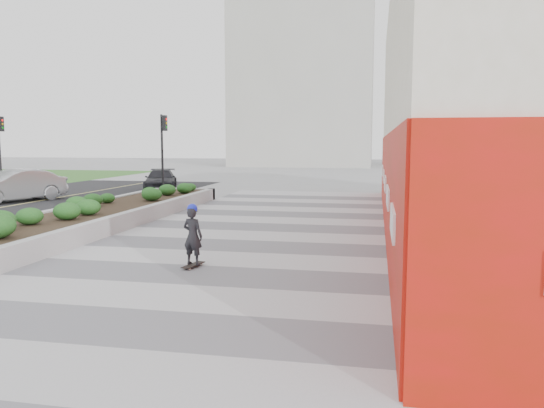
{
  "coord_description": "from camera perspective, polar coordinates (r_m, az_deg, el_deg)",
  "views": [
    {
      "loc": [
        3.67,
        -8.52,
        2.76
      ],
      "look_at": [
        0.91,
        5.46,
        1.1
      ],
      "focal_mm": 35.0,
      "sensor_mm": 36.0,
      "label": 1
    }
  ],
  "objects": [
    {
      "name": "traffic_signal_near",
      "position": [
        28.21,
        -11.62,
        6.51
      ],
      "size": [
        0.33,
        0.28,
        4.2
      ],
      "color": "black",
      "rests_on": "ground"
    },
    {
      "name": "manhole_cover",
      "position": [
        12.27,
        -4.13,
        -6.36
      ],
      "size": [
        0.44,
        0.44,
        0.01
      ],
      "primitive_type": "cylinder",
      "color": "#595654",
      "rests_on": "ground"
    },
    {
      "name": "ground",
      "position": [
        9.68,
        -11.8,
        -10.06
      ],
      "size": [
        160.0,
        160.0,
        0.0
      ],
      "primitive_type": "plane",
      "color": "gray",
      "rests_on": "ground"
    },
    {
      "name": "skateboarder",
      "position": [
        11.8,
        -8.52,
        -3.36
      ],
      "size": [
        0.52,
        0.75,
        1.43
      ],
      "rotation": [
        0.0,
        0.0,
        -0.21
      ],
      "color": "beige",
      "rests_on": "ground"
    },
    {
      "name": "walkway",
      "position": [
        12.4,
        -6.37,
        -6.23
      ],
      "size": [
        8.0,
        36.0,
        0.01
      ],
      "primitive_type": "cube",
      "color": "#A8A8AD",
      "rests_on": "ground"
    },
    {
      "name": "building",
      "position": [
        17.85,
        22.19,
        10.07
      ],
      "size": [
        6.04,
        24.08,
        8.0
      ],
      "color": "beige",
      "rests_on": "ground"
    },
    {
      "name": "distant_bldg_north_l",
      "position": [
        64.52,
        3.48,
        13.07
      ],
      "size": [
        16.0,
        12.0,
        20.0
      ],
      "primitive_type": "cube",
      "color": "#ADAAA3",
      "rests_on": "ground"
    },
    {
      "name": "car_silver",
      "position": [
        27.42,
        -25.96,
        1.78
      ],
      "size": [
        3.33,
        4.84,
        1.51
      ],
      "primitive_type": "imported",
      "rotation": [
        0.0,
        0.0,
        -0.42
      ],
      "color": "#9EA1A6",
      "rests_on": "ground"
    },
    {
      "name": "car_dark",
      "position": [
        31.12,
        -11.88,
        2.53
      ],
      "size": [
        2.95,
        4.49,
        1.21
      ],
      "primitive_type": "imported",
      "rotation": [
        0.0,
        0.0,
        0.33
      ],
      "color": "black",
      "rests_on": "ground"
    },
    {
      "name": "distant_bldg_north_r",
      "position": [
        70.07,
        21.02,
        13.79
      ],
      "size": [
        14.0,
        10.0,
        24.0
      ],
      "primitive_type": "cube",
      "color": "#ADAAA3",
      "rests_on": "ground"
    },
    {
      "name": "traffic_signal_far",
      "position": [
        32.49,
        -27.19,
        5.91
      ],
      "size": [
        0.33,
        0.28,
        4.2
      ],
      "color": "black",
      "rests_on": "ground"
    },
    {
      "name": "planter",
      "position": [
        18.18,
        -19.23,
        -1.13
      ],
      "size": [
        3.0,
        18.0,
        0.9
      ],
      "color": "#9E9EA0",
      "rests_on": "ground"
    }
  ]
}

